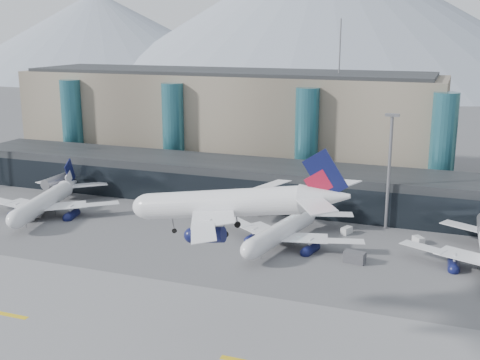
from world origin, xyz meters
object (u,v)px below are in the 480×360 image
object	(u,v)px
lightmast_mid	(389,165)
veh_c	(355,257)
jet_parked_mid	(289,222)
veh_b	(204,223)
veh_g	(418,240)
jet_parked_left	(49,194)
veh_a	(26,217)
veh_d	(347,231)
veh_f	(46,206)
hero_jet	(243,196)

from	to	relation	value
lightmast_mid	veh_c	size ratio (longest dim) A/B	6.51
jet_parked_mid	veh_c	distance (m)	16.84
jet_parked_mid	veh_b	distance (m)	21.26
lightmast_mid	veh_g	distance (m)	17.44
jet_parked_left	veh_a	bearing A→B (deg)	160.89
lightmast_mid	veh_d	xyz separation A→B (m)	(-7.44, -6.83, -13.65)
veh_f	veh_b	bearing A→B (deg)	-118.06
veh_c	veh_g	world-z (taller)	veh_c
veh_f	veh_g	xyz separation A→B (m)	(87.72, 6.37, -0.20)
veh_f	jet_parked_left	bearing A→B (deg)	-153.12
veh_d	veh_g	xyz separation A→B (m)	(15.04, -0.87, -0.02)
veh_c	lightmast_mid	bearing A→B (deg)	91.69
veh_b	veh_d	world-z (taller)	veh_d
hero_jet	jet_parked_mid	size ratio (longest dim) A/B	0.97
jet_parked_mid	veh_g	size ratio (longest dim) A/B	13.68
veh_d	veh_g	bearing A→B (deg)	-71.45
jet_parked_mid	veh_b	xyz separation A→B (m)	(-20.69, 3.38, -3.54)
veh_a	veh_c	size ratio (longest dim) A/B	0.86
veh_b	veh_f	size ratio (longest dim) A/B	0.71
veh_g	veh_a	bearing A→B (deg)	-118.90
jet_parked_mid	veh_d	distance (m)	14.08
lightmast_mid	jet_parked_mid	bearing A→B (deg)	-138.86
jet_parked_mid	veh_g	world-z (taller)	jet_parked_mid
jet_parked_left	veh_f	bearing A→B (deg)	44.71
jet_parked_left	veh_d	distance (m)	71.00
hero_jet	jet_parked_mid	xyz separation A→B (m)	(-4.72, 41.07, -16.72)
lightmast_mid	veh_c	distance (m)	26.55
jet_parked_left	jet_parked_mid	distance (m)	59.93
lightmast_mid	veh_f	bearing A→B (deg)	-170.04
jet_parked_left	veh_c	xyz separation A→B (m)	(74.85, -7.22, -3.37)
jet_parked_left	veh_g	distance (m)	85.85
lightmast_mid	veh_g	xyz separation A→B (m)	(7.60, -7.71, -13.68)
veh_b	veh_c	world-z (taller)	veh_c
veh_a	veh_b	world-z (taller)	veh_a
jet_parked_mid	veh_a	world-z (taller)	jet_parked_mid
veh_a	veh_g	bearing A→B (deg)	19.06
veh_a	veh_c	world-z (taller)	veh_c
lightmast_mid	veh_a	world-z (taller)	lightmast_mid
veh_f	veh_g	world-z (taller)	veh_f
veh_b	veh_g	distance (m)	46.39
veh_a	veh_g	distance (m)	87.66
veh_d	veh_f	bearing A→B (deg)	117.57
veh_a	veh_b	bearing A→B (deg)	24.21
veh_c	veh_g	distance (m)	18.40
hero_jet	veh_b	xyz separation A→B (m)	(-25.41, 44.45, -20.26)
jet_parked_mid	veh_g	xyz separation A→B (m)	(25.48, 7.91, -3.49)
hero_jet	veh_c	size ratio (longest dim) A/B	8.52
lightmast_mid	veh_b	xyz separation A→B (m)	(-38.57, -12.24, -13.73)
jet_parked_left	veh_b	distance (m)	39.56
hero_jet	veh_f	world-z (taller)	hero_jet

